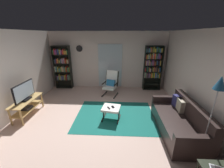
# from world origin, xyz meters

# --- Properties ---
(ground_plane) EXTENTS (7.02, 7.02, 0.00)m
(ground_plane) POSITION_xyz_m (0.00, 0.00, 0.00)
(ground_plane) COLOR beige
(wall_back) EXTENTS (5.60, 0.06, 2.60)m
(wall_back) POSITION_xyz_m (0.00, 2.90, 1.30)
(wall_back) COLOR silver
(wall_back) RESTS_ON ground
(wall_left) EXTENTS (0.06, 6.00, 2.60)m
(wall_left) POSITION_xyz_m (-2.70, 0.00, 1.30)
(wall_left) COLOR silver
(wall_left) RESTS_ON ground
(wall_right) EXTENTS (0.06, 6.00, 2.60)m
(wall_right) POSITION_xyz_m (2.70, 0.00, 1.30)
(wall_right) COLOR silver
(wall_right) RESTS_ON ground
(glass_door_panel) EXTENTS (1.10, 0.01, 2.00)m
(glass_door_panel) POSITION_xyz_m (0.11, 2.83, 1.05)
(glass_door_panel) COLOR silver
(area_rug) EXTENTS (2.45, 1.89, 0.01)m
(area_rug) POSITION_xyz_m (0.42, 0.29, 0.00)
(area_rug) COLOR #19665C
(area_rug) RESTS_ON ground
(tv_stand) EXTENTS (0.43, 1.20, 0.54)m
(tv_stand) POSITION_xyz_m (-2.36, 0.19, 0.35)
(tv_stand) COLOR tan
(tv_stand) RESTS_ON ground
(television) EXTENTS (0.20, 0.91, 0.56)m
(television) POSITION_xyz_m (-2.35, 0.20, 0.80)
(television) COLOR black
(television) RESTS_ON tv_stand
(bookshelf_near_tv) EXTENTS (0.76, 0.30, 1.99)m
(bookshelf_near_tv) POSITION_xyz_m (-2.11, 2.70, 1.06)
(bookshelf_near_tv) COLOR black
(bookshelf_near_tv) RESTS_ON ground
(bookshelf_near_sofa) EXTENTS (0.78, 0.30, 2.00)m
(bookshelf_near_sofa) POSITION_xyz_m (2.03, 2.67, 1.14)
(bookshelf_near_sofa) COLOR black
(bookshelf_near_sofa) RESTS_ON ground
(leather_sofa) EXTENTS (0.88, 1.97, 0.84)m
(leather_sofa) POSITION_xyz_m (2.13, -0.35, 0.30)
(leather_sofa) COLOR #2B201E
(leather_sofa) RESTS_ON ground
(lounge_armchair) EXTENTS (0.72, 0.78, 1.02)m
(lounge_armchair) POSITION_xyz_m (0.19, 1.97, 0.53)
(lounge_armchair) COLOR black
(lounge_armchair) RESTS_ON ground
(ottoman) EXTENTS (0.59, 0.56, 0.40)m
(ottoman) POSITION_xyz_m (0.30, 0.11, 0.33)
(ottoman) COLOR white
(ottoman) RESTS_ON ground
(tv_remote) EXTENTS (0.11, 0.14, 0.02)m
(tv_remote) POSITION_xyz_m (0.23, 0.05, 0.41)
(tv_remote) COLOR black
(tv_remote) RESTS_ON ottoman
(cell_phone) EXTENTS (0.11, 0.16, 0.01)m
(cell_phone) POSITION_xyz_m (0.35, 0.12, 0.41)
(cell_phone) COLOR black
(cell_phone) RESTS_ON ottoman
(floor_lamp_by_sofa) EXTENTS (0.22, 0.22, 1.78)m
(floor_lamp_by_sofa) POSITION_xyz_m (2.32, -1.13, 1.46)
(floor_lamp_by_sofa) COLOR #A5A5AD
(floor_lamp_by_sofa) RESTS_ON ground
(wall_clock) EXTENTS (0.29, 0.03, 0.29)m
(wall_clock) POSITION_xyz_m (-1.29, 2.82, 1.85)
(wall_clock) COLOR silver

